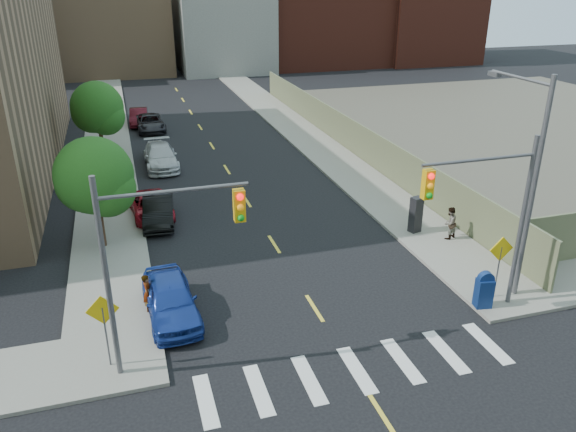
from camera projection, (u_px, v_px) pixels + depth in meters
sidewalk_nw at (107, 123)px, 49.66m from camera, size 3.50×73.00×0.15m
sidewalk_ne at (275, 112)px, 53.78m from camera, size 3.50×73.00×0.15m
fence_north at (347, 134)px, 41.95m from camera, size 0.12×44.00×2.50m
gravel_lot at (533, 125)px, 49.09m from camera, size 36.00×42.00×0.06m
bg_bldg_midwest at (112, 13)px, 73.97m from camera, size 14.00×16.00×15.00m
bg_bldg_center at (221, 31)px, 76.93m from camera, size 12.00×16.00×10.00m
bg_bldg_east at (313, 6)px, 81.22m from camera, size 18.00×18.00×16.00m
signal_nw at (155, 247)px, 17.17m from camera, size 4.59×0.30×7.00m
signal_ne at (491, 205)px, 20.36m from camera, size 4.59×0.30×7.00m
streetlight_ne at (529, 173)px, 21.47m from camera, size 0.25×3.70×9.00m
warn_sign_nw at (104, 318)px, 18.14m from camera, size 1.06×0.06×2.83m
warn_sign_ne at (500, 256)px, 22.13m from camera, size 1.06×0.06×2.83m
warn_sign_midwest at (103, 182)px, 29.99m from camera, size 1.06×0.06×2.83m
tree_west_near at (95, 180)px, 25.88m from camera, size 3.66×3.64×5.52m
tree_west_far at (98, 111)px, 39.05m from camera, size 3.66×3.64×5.52m
parked_car_blue at (170, 299)px, 21.46m from camera, size 2.11×4.72×1.58m
parked_car_black at (158, 209)px, 29.78m from camera, size 1.95×4.55×1.46m
parked_car_red at (151, 206)px, 30.50m from camera, size 2.43×4.58×1.23m
parked_car_silver at (161, 157)px, 38.31m from camera, size 2.17×5.24×1.52m
parked_car_white at (158, 151)px, 40.06m from camera, size 1.70×3.75×1.25m
parked_car_maroon at (139, 117)px, 49.18m from camera, size 1.80×4.35×1.40m
parked_car_grey at (150, 123)px, 47.35m from camera, size 2.48×4.97×1.35m
mailbox at (484, 290)px, 21.89m from camera, size 0.70×0.58×1.54m
payphone at (416, 215)px, 28.27m from camera, size 0.65×0.58×1.85m
pedestrian_west at (148, 293)px, 21.65m from camera, size 0.45×0.61×1.54m
pedestrian_east at (450, 223)px, 27.56m from camera, size 0.98×0.88×1.65m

